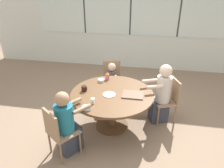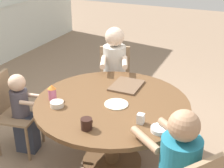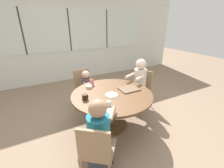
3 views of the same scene
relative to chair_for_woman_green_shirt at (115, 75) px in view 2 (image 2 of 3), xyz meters
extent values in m
plane|color=#8C725B|center=(-1.02, -0.41, -0.50)|extent=(16.00, 16.00, 0.00)
cylinder|color=brown|center=(-1.02, -0.41, 0.18)|extent=(1.45, 1.45, 0.04)
cylinder|color=brown|center=(-1.02, -0.41, -0.17)|extent=(0.14, 0.14, 0.66)
cylinder|color=brown|center=(-1.02, -0.41, -0.49)|extent=(0.60, 0.60, 0.03)
cube|color=#937556|center=(-0.09, -0.03, -0.09)|extent=(0.52, 0.52, 0.03)
cube|color=#937556|center=(0.08, 0.03, 0.14)|extent=(0.18, 0.37, 0.42)
cylinder|color=#8C6B4C|center=(-0.18, -0.26, -0.30)|extent=(0.03, 0.03, 0.40)
cylinder|color=#8C6B4C|center=(-0.31, 0.06, -0.30)|extent=(0.03, 0.03, 0.40)
cylinder|color=#8C6B4C|center=(0.14, -0.13, -0.30)|extent=(0.03, 0.03, 0.40)
cylinder|color=#8C6B4C|center=(0.01, 0.19, -0.30)|extent=(0.03, 0.03, 0.40)
cube|color=#937556|center=(-1.20, 0.58, -0.09)|extent=(0.47, 0.47, 0.03)
cylinder|color=#8C6B4C|center=(-1.00, 0.44, -0.30)|extent=(0.03, 0.03, 0.40)
cylinder|color=#8C6B4C|center=(-1.33, 0.38, -0.30)|extent=(0.03, 0.03, 0.40)
cylinder|color=#8C6B4C|center=(-1.06, 0.78, -0.30)|extent=(0.03, 0.03, 0.40)
cube|color=#333847|center=(-0.17, -0.07, -0.29)|extent=(0.39, 0.35, 0.43)
cylinder|color=beige|center=(-0.12, -0.05, 0.17)|extent=(0.27, 0.27, 0.50)
sphere|color=beige|center=(-0.12, -0.05, 0.54)|extent=(0.23, 0.23, 0.23)
cylinder|color=beige|center=(-0.29, -0.25, 0.31)|extent=(0.30, 0.17, 0.06)
cylinder|color=beige|center=(-0.38, -0.02, 0.31)|extent=(0.30, 0.17, 0.06)
cylinder|color=#1E7089|center=(-1.60, -1.18, 0.15)|extent=(0.28, 0.28, 0.44)
sphere|color=#A37A5B|center=(-1.60, -1.18, 0.48)|extent=(0.21, 0.21, 0.21)
cylinder|color=#A37A5B|center=(-1.55, -0.91, 0.26)|extent=(0.24, 0.28, 0.06)
cylinder|color=#A37A5B|center=(-1.35, -1.06, 0.26)|extent=(0.24, 0.28, 0.06)
cube|color=#333847|center=(-1.18, 0.50, -0.29)|extent=(0.20, 0.24, 0.43)
cylinder|color=#4C4751|center=(-1.19, 0.54, 0.06)|extent=(0.18, 0.18, 0.28)
sphere|color=#DBB293|center=(-1.19, 0.54, 0.29)|extent=(0.17, 0.17, 0.17)
cylinder|color=#DBB293|center=(-1.08, 0.40, 0.12)|extent=(0.07, 0.20, 0.04)
cylinder|color=#DBB293|center=(-1.24, 0.37, 0.12)|extent=(0.07, 0.20, 0.04)
cube|color=brown|center=(-0.66, -0.41, 0.21)|extent=(0.35, 0.28, 0.02)
cylinder|color=black|center=(-1.52, -0.41, 0.25)|extent=(0.09, 0.09, 0.09)
torus|color=black|center=(-1.47, -0.41, 0.25)|extent=(0.01, 0.06, 0.06)
cylinder|color=#CC668C|center=(-1.20, 0.12, 0.25)|extent=(0.07, 0.07, 0.11)
cone|color=orange|center=(-1.20, 0.12, 0.33)|extent=(0.08, 0.08, 0.04)
cube|color=silver|center=(-1.26, -0.77, 0.24)|extent=(0.06, 0.06, 0.09)
cylinder|color=silver|center=(-1.30, 0.01, 0.22)|extent=(0.12, 0.12, 0.05)
cylinder|color=silver|center=(-1.32, -0.95, 0.22)|extent=(0.15, 0.15, 0.04)
cylinder|color=beige|center=(-1.06, -0.47, 0.20)|extent=(0.22, 0.22, 0.01)
camera|label=1|loc=(-0.44, -3.65, 2.07)|focal=35.00mm
camera|label=2|loc=(-3.35, -1.44, 1.58)|focal=50.00mm
camera|label=3|loc=(-2.12, -2.54, 1.39)|focal=24.00mm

